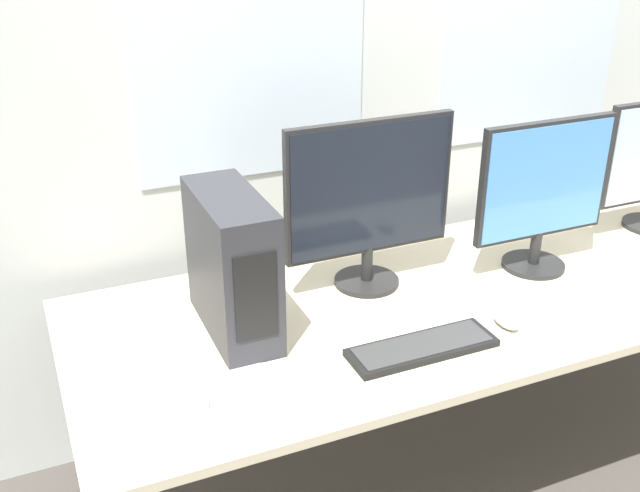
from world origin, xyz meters
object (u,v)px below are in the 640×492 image
(pc_tower, at_px, (232,264))
(mouse, at_px, (506,321))
(monitor_main, at_px, (369,197))
(cell_phone, at_px, (193,392))
(monitor_right_near, at_px, (543,190))
(keyboard, at_px, (422,347))

(pc_tower, height_order, mouse, pc_tower)
(monitor_main, bearing_deg, pc_tower, -169.25)
(pc_tower, xyz_separation_m, cell_phone, (-0.19, -0.26, -0.20))
(monitor_main, distance_m, monitor_right_near, 0.58)
(monitor_right_near, bearing_deg, cell_phone, -169.26)
(pc_tower, height_order, cell_phone, pc_tower)
(monitor_right_near, distance_m, cell_phone, 1.28)
(pc_tower, xyz_separation_m, mouse, (0.72, -0.31, -0.19))
(monitor_main, height_order, mouse, monitor_main)
(keyboard, bearing_deg, cell_phone, 174.51)
(monitor_main, relative_size, keyboard, 1.31)
(keyboard, distance_m, mouse, 0.29)
(cell_phone, bearing_deg, pc_tower, 65.93)
(keyboard, bearing_deg, monitor_main, 84.99)
(pc_tower, height_order, monitor_right_near, monitor_right_near)
(cell_phone, bearing_deg, mouse, 9.86)
(pc_tower, relative_size, keyboard, 0.97)
(monitor_main, relative_size, monitor_right_near, 1.09)
(monitor_right_near, height_order, mouse, monitor_right_near)
(cell_phone, bearing_deg, monitor_main, 40.40)
(monitor_main, bearing_deg, mouse, -57.14)
(pc_tower, bearing_deg, monitor_right_near, -1.51)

